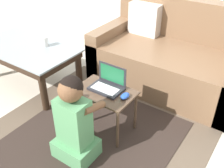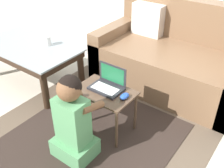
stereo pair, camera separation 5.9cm
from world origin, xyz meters
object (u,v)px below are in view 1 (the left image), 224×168
(laptop, at_px, (108,85))
(coffee_table, at_px, (26,53))
(laptop_desk, at_px, (105,97))
(person_seated, at_px, (74,122))
(computer_mouse, at_px, (125,96))
(cup_on_table, at_px, (45,42))
(couch, at_px, (171,58))

(laptop, bearing_deg, coffee_table, 175.50)
(laptop_desk, relative_size, person_seated, 0.67)
(coffee_table, distance_m, computer_mouse, 1.35)
(laptop_desk, relative_size, laptop, 1.82)
(coffee_table, height_order, computer_mouse, coffee_table)
(computer_mouse, bearing_deg, cup_on_table, 167.57)
(laptop_desk, xyz_separation_m, computer_mouse, (0.19, 0.02, 0.08))
(coffee_table, xyz_separation_m, cup_on_table, (0.17, 0.14, 0.12))
(person_seated, relative_size, cup_on_table, 7.05)
(laptop_desk, relative_size, cup_on_table, 4.75)
(couch, distance_m, coffee_table, 1.59)
(laptop, bearing_deg, cup_on_table, 166.97)
(laptop_desk, distance_m, laptop, 0.11)
(couch, bearing_deg, computer_mouse, -87.29)
(couch, relative_size, laptop, 5.95)
(coffee_table, relative_size, laptop_desk, 2.29)
(laptop_desk, relative_size, computer_mouse, 5.06)
(person_seated, distance_m, cup_on_table, 1.21)
(person_seated, bearing_deg, couch, 84.53)
(coffee_table, bearing_deg, cup_on_table, 39.43)
(laptop_desk, height_order, person_seated, person_seated)
(computer_mouse, bearing_deg, coffee_table, 174.81)
(couch, relative_size, computer_mouse, 16.50)
(laptop, bearing_deg, couch, 81.95)
(coffee_table, xyz_separation_m, laptop_desk, (1.16, -0.14, -0.04))
(coffee_table, distance_m, laptop_desk, 1.17)
(laptop_desk, xyz_separation_m, person_seated, (0.00, -0.39, -0.00))
(laptop, distance_m, computer_mouse, 0.20)
(coffee_table, bearing_deg, laptop_desk, -6.80)
(couch, height_order, person_seated, couch)
(coffee_table, xyz_separation_m, person_seated, (1.16, -0.53, -0.04))
(laptop, bearing_deg, computer_mouse, -9.33)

